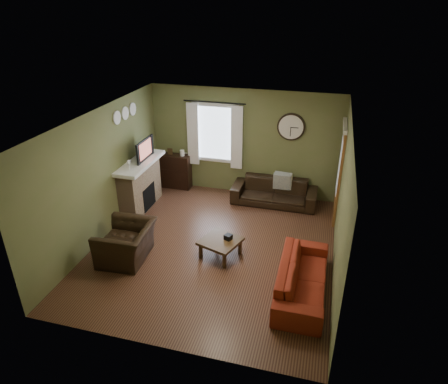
% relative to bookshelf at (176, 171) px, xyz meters
% --- Properties ---
extents(floor, '(4.60, 5.20, 0.00)m').
position_rel_bookshelf_xyz_m(floor, '(1.72, -2.42, -0.44)').
color(floor, '#4C2D1E').
rests_on(floor, ground).
extents(ceiling, '(4.60, 5.20, 0.00)m').
position_rel_bookshelf_xyz_m(ceiling, '(1.72, -2.42, 2.16)').
color(ceiling, white).
rests_on(ceiling, ground).
extents(wall_left, '(0.00, 5.20, 2.60)m').
position_rel_bookshelf_xyz_m(wall_left, '(-0.58, -2.42, 0.86)').
color(wall_left, '#606739').
rests_on(wall_left, ground).
extents(wall_right, '(0.00, 5.20, 2.60)m').
position_rel_bookshelf_xyz_m(wall_right, '(4.02, -2.42, 0.86)').
color(wall_right, '#606739').
rests_on(wall_right, ground).
extents(wall_back, '(4.60, 0.00, 2.60)m').
position_rel_bookshelf_xyz_m(wall_back, '(1.72, 0.18, 0.86)').
color(wall_back, '#606739').
rests_on(wall_back, ground).
extents(wall_front, '(4.60, 0.00, 2.60)m').
position_rel_bookshelf_xyz_m(wall_front, '(1.72, -5.02, 0.86)').
color(wall_front, '#606739').
rests_on(wall_front, ground).
extents(fireplace, '(0.40, 1.40, 1.10)m').
position_rel_bookshelf_xyz_m(fireplace, '(-0.38, -1.27, 0.11)').
color(fireplace, tan).
rests_on(fireplace, floor).
extents(firebox, '(0.04, 0.60, 0.55)m').
position_rel_bookshelf_xyz_m(firebox, '(-0.19, -1.27, -0.14)').
color(firebox, black).
rests_on(firebox, fireplace).
extents(mantel, '(0.58, 1.60, 0.08)m').
position_rel_bookshelf_xyz_m(mantel, '(-0.35, -1.27, 0.70)').
color(mantel, white).
rests_on(mantel, fireplace).
extents(tv, '(0.08, 0.60, 0.35)m').
position_rel_bookshelf_xyz_m(tv, '(-0.33, -1.12, 0.91)').
color(tv, black).
rests_on(tv, mantel).
extents(tv_screen, '(0.02, 0.62, 0.36)m').
position_rel_bookshelf_xyz_m(tv_screen, '(-0.25, -1.12, 0.97)').
color(tv_screen, '#994C3F').
rests_on(tv_screen, mantel).
extents(medallion_left, '(0.28, 0.28, 0.03)m').
position_rel_bookshelf_xyz_m(medallion_left, '(-0.56, -1.62, 1.81)').
color(medallion_left, white).
rests_on(medallion_left, wall_left).
extents(medallion_mid, '(0.28, 0.28, 0.03)m').
position_rel_bookshelf_xyz_m(medallion_mid, '(-0.56, -1.27, 1.81)').
color(medallion_mid, white).
rests_on(medallion_mid, wall_left).
extents(medallion_right, '(0.28, 0.28, 0.03)m').
position_rel_bookshelf_xyz_m(medallion_right, '(-0.56, -0.92, 1.81)').
color(medallion_right, white).
rests_on(medallion_right, wall_left).
extents(window_pane, '(1.00, 0.02, 1.30)m').
position_rel_bookshelf_xyz_m(window_pane, '(1.02, 0.16, 1.06)').
color(window_pane, silver).
rests_on(window_pane, wall_back).
extents(curtain_rod, '(0.03, 0.03, 1.50)m').
position_rel_bookshelf_xyz_m(curtain_rod, '(1.02, 0.06, 1.83)').
color(curtain_rod, black).
rests_on(curtain_rod, wall_back).
extents(curtain_left, '(0.28, 0.04, 1.55)m').
position_rel_bookshelf_xyz_m(curtain_left, '(0.47, 0.06, 1.01)').
color(curtain_left, white).
rests_on(curtain_left, wall_back).
extents(curtain_right, '(0.28, 0.04, 1.55)m').
position_rel_bookshelf_xyz_m(curtain_right, '(1.57, 0.06, 1.01)').
color(curtain_right, white).
rests_on(curtain_right, wall_back).
extents(wall_clock, '(0.64, 0.06, 0.64)m').
position_rel_bookshelf_xyz_m(wall_clock, '(2.82, 0.13, 1.36)').
color(wall_clock, white).
rests_on(wall_clock, wall_back).
extents(door, '(0.05, 0.90, 2.10)m').
position_rel_bookshelf_xyz_m(door, '(3.99, -0.57, 0.61)').
color(door, brown).
rests_on(door, floor).
extents(bookshelf, '(0.74, 0.32, 0.88)m').
position_rel_bookshelf_xyz_m(bookshelf, '(0.00, 0.00, 0.00)').
color(bookshelf, black).
rests_on(bookshelf, floor).
extents(book, '(0.26, 0.29, 0.02)m').
position_rel_bookshelf_xyz_m(book, '(0.05, 0.21, 0.52)').
color(book, '#3D2A16').
rests_on(book, bookshelf).
extents(sofa_brown, '(1.99, 0.78, 0.58)m').
position_rel_bookshelf_xyz_m(sofa_brown, '(2.57, -0.23, -0.15)').
color(sofa_brown, black).
rests_on(sofa_brown, floor).
extents(pillow_left, '(0.42, 0.16, 0.41)m').
position_rel_bookshelf_xyz_m(pillow_left, '(2.75, -0.09, 0.11)').
color(pillow_left, '#9AA0A0').
rests_on(pillow_left, sofa_brown).
extents(pillow_right, '(0.39, 0.12, 0.39)m').
position_rel_bookshelf_xyz_m(pillow_right, '(2.72, -0.15, 0.11)').
color(pillow_right, '#9AA0A0').
rests_on(pillow_right, sofa_brown).
extents(sofa_red, '(0.77, 1.97, 0.58)m').
position_rel_bookshelf_xyz_m(sofa_red, '(3.51, -3.29, -0.15)').
color(sofa_red, maroon).
rests_on(sofa_red, floor).
extents(armchair, '(0.99, 1.11, 0.68)m').
position_rel_bookshelf_xyz_m(armchair, '(0.24, -3.18, -0.10)').
color(armchair, black).
rests_on(armchair, floor).
extents(coffee_table, '(0.86, 0.86, 0.36)m').
position_rel_bookshelf_xyz_m(coffee_table, '(1.92, -2.66, -0.26)').
color(coffee_table, '#3D2A16').
rests_on(coffee_table, floor).
extents(tissue_box, '(0.17, 0.17, 0.10)m').
position_rel_bookshelf_xyz_m(tissue_box, '(2.05, -2.60, -0.04)').
color(tissue_box, black).
rests_on(tissue_box, coffee_table).
extents(wine_glass_a, '(0.07, 0.07, 0.19)m').
position_rel_bookshelf_xyz_m(wine_glass_a, '(-0.33, -1.76, 0.83)').
color(wine_glass_a, white).
rests_on(wine_glass_a, mantel).
extents(wine_glass_b, '(0.07, 0.07, 0.21)m').
position_rel_bookshelf_xyz_m(wine_glass_b, '(-0.33, -1.76, 0.84)').
color(wine_glass_b, white).
rests_on(wine_glass_b, mantel).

